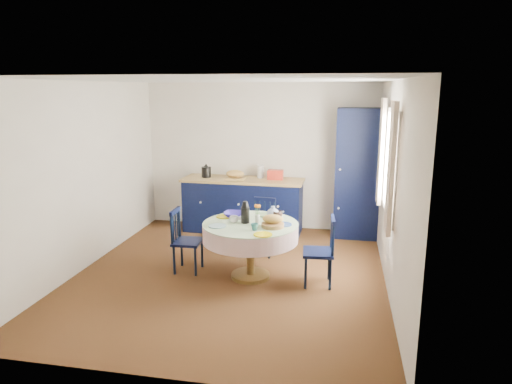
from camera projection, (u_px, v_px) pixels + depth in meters
floor at (230, 275)px, 6.02m from camera, size 4.50×4.50×0.00m
ceiling at (227, 80)px, 5.46m from camera, size 4.50×4.50×0.00m
wall_back at (260, 156)px, 7.90m from camera, size 4.00×0.02×2.50m
wall_left at (84, 176)px, 6.10m from camera, size 0.02×4.50×2.50m
wall_right at (393, 188)px, 5.38m from camera, size 0.02×4.50×2.50m
window at (388, 161)px, 5.61m from camera, size 0.10×1.74×1.45m
kitchen_counter at (243, 204)px, 7.78m from camera, size 2.06×0.68×1.15m
pantry_cabinet at (358, 174)px, 7.40m from camera, size 0.74×0.54×2.10m
dining_table at (251, 232)px, 5.80m from camera, size 1.22×1.22×1.01m
chair_left at (185, 240)px, 6.07m from camera, size 0.37×0.39×0.85m
chair_far at (263, 226)px, 6.71m from camera, size 0.40×0.39×0.83m
chair_right at (321, 251)px, 5.63m from camera, size 0.40×0.42×0.87m
mug_a at (234, 219)px, 5.79m from camera, size 0.11×0.11×0.09m
mug_b at (255, 227)px, 5.48m from camera, size 0.09×0.09×0.08m
mug_c at (277, 215)px, 5.97m from camera, size 0.13×0.13×0.10m
mug_d at (245, 211)px, 6.18m from camera, size 0.09×0.09×0.09m
cobalt_bowl at (234, 215)px, 6.04m from camera, size 0.27×0.27×0.07m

